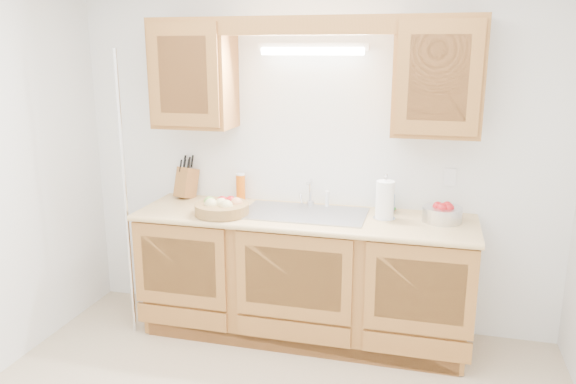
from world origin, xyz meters
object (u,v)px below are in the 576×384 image
(fruit_basket, at_px, (222,207))
(apple_bowl, at_px, (442,213))
(knife_block, at_px, (186,182))
(paper_towel, at_px, (385,201))

(fruit_basket, relative_size, apple_bowl, 1.22)
(fruit_basket, bearing_deg, knife_block, 139.30)
(knife_block, relative_size, paper_towel, 1.08)
(fruit_basket, bearing_deg, apple_bowl, 8.14)
(fruit_basket, distance_m, paper_towel, 1.10)
(knife_block, bearing_deg, paper_towel, 10.37)
(knife_block, height_order, paper_towel, knife_block)
(fruit_basket, bearing_deg, paper_towel, 8.68)
(fruit_basket, xyz_separation_m, paper_towel, (1.08, 0.16, 0.08))
(paper_towel, xyz_separation_m, apple_bowl, (0.37, 0.04, -0.07))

